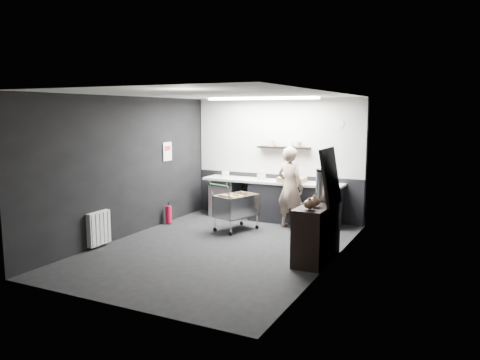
% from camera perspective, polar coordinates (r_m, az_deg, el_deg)
% --- Properties ---
extents(floor, '(5.50, 5.50, 0.00)m').
position_cam_1_polar(floor, '(8.41, -2.61, -8.31)').
color(floor, black).
rests_on(floor, ground).
extents(ceiling, '(5.50, 5.50, 0.00)m').
position_cam_1_polar(ceiling, '(8.06, -2.74, 10.41)').
color(ceiling, white).
rests_on(ceiling, wall_back).
extents(wall_back, '(5.50, 0.00, 5.50)m').
position_cam_1_polar(wall_back, '(10.60, 4.57, 2.60)').
color(wall_back, black).
rests_on(wall_back, floor).
extents(wall_front, '(5.50, 0.00, 5.50)m').
position_cam_1_polar(wall_front, '(5.90, -15.75, -2.31)').
color(wall_front, black).
rests_on(wall_front, floor).
extents(wall_left, '(0.00, 5.50, 5.50)m').
position_cam_1_polar(wall_left, '(9.25, -13.57, 1.55)').
color(wall_left, black).
rests_on(wall_left, floor).
extents(wall_right, '(0.00, 5.50, 5.50)m').
position_cam_1_polar(wall_right, '(7.37, 11.05, -0.07)').
color(wall_right, black).
rests_on(wall_right, floor).
extents(kitchen_wall_panel, '(3.95, 0.02, 1.70)m').
position_cam_1_polar(kitchen_wall_panel, '(10.54, 4.56, 5.29)').
color(kitchen_wall_panel, '#B9B9B4').
rests_on(kitchen_wall_panel, wall_back).
extents(dado_panel, '(3.95, 0.02, 1.00)m').
position_cam_1_polar(dado_panel, '(10.70, 4.47, -1.95)').
color(dado_panel, black).
rests_on(dado_panel, wall_back).
extents(floating_shelf, '(1.20, 0.22, 0.04)m').
position_cam_1_polar(floating_shelf, '(10.38, 5.34, 3.96)').
color(floating_shelf, black).
rests_on(floating_shelf, wall_back).
extents(wall_clock, '(0.20, 0.03, 0.20)m').
position_cam_1_polar(wall_clock, '(10.08, 12.01, 6.70)').
color(wall_clock, silver).
rests_on(wall_clock, wall_back).
extents(poster, '(0.02, 0.30, 0.40)m').
position_cam_1_polar(poster, '(10.25, -8.86, 3.45)').
color(poster, white).
rests_on(poster, wall_left).
extents(poster_red_band, '(0.02, 0.22, 0.10)m').
position_cam_1_polar(poster_red_band, '(10.24, -8.84, 3.84)').
color(poster_red_band, red).
rests_on(poster_red_band, poster).
extents(radiator, '(0.10, 0.50, 0.60)m').
position_cam_1_polar(radiator, '(8.73, -16.84, -5.65)').
color(radiator, silver).
rests_on(radiator, wall_left).
extents(ceiling_strip, '(2.40, 0.20, 0.04)m').
position_cam_1_polar(ceiling_strip, '(9.72, 2.65, 9.89)').
color(ceiling_strip, white).
rests_on(ceiling_strip, ceiling).
extents(prep_counter, '(3.20, 0.61, 0.90)m').
position_cam_1_polar(prep_counter, '(10.37, 4.52, -2.51)').
color(prep_counter, black).
rests_on(prep_counter, floor).
extents(person, '(0.70, 0.56, 1.70)m').
position_cam_1_polar(person, '(9.72, 6.12, -0.93)').
color(person, beige).
rests_on(person, floor).
extents(shopping_cart, '(0.81, 1.08, 1.00)m').
position_cam_1_polar(shopping_cart, '(9.53, -0.49, -3.36)').
color(shopping_cart, silver).
rests_on(shopping_cart, floor).
extents(sideboard, '(0.53, 1.23, 1.84)m').
position_cam_1_polar(sideboard, '(7.74, 9.50, -5.41)').
color(sideboard, black).
rests_on(sideboard, floor).
extents(fire_extinguisher, '(0.14, 0.14, 0.45)m').
position_cam_1_polar(fire_extinguisher, '(10.22, -8.69, -4.10)').
color(fire_extinguisher, red).
rests_on(fire_extinguisher, floor).
extents(cardboard_box, '(0.57, 0.44, 0.11)m').
position_cam_1_polar(cardboard_box, '(10.12, 6.35, 0.05)').
color(cardboard_box, '#A47D57').
rests_on(cardboard_box, prep_counter).
extents(pink_tub, '(0.19, 0.19, 0.19)m').
position_cam_1_polar(pink_tub, '(10.43, 2.62, 0.57)').
color(pink_tub, beige).
rests_on(pink_tub, prep_counter).
extents(white_container, '(0.19, 0.18, 0.14)m').
position_cam_1_polar(white_container, '(10.77, -1.77, 0.68)').
color(white_container, silver).
rests_on(white_container, prep_counter).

